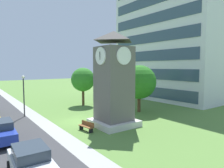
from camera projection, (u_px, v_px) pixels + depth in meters
name	position (u px, v px, depth m)	size (l,w,h in m)	color
ground_plane	(78.00, 122.00, 22.19)	(160.00, 160.00, 0.00)	#567F38
street_asphalt	(0.00, 135.00, 17.74)	(120.00, 7.20, 0.01)	#38383A
kerb_strip	(49.00, 127.00, 20.31)	(120.00, 1.60, 0.01)	#9E9E99
office_building	(177.00, 32.00, 39.48)	(20.31, 14.62, 25.60)	silver
clock_tower	(114.00, 84.00, 20.46)	(4.15, 4.15, 9.61)	#605B56
park_bench	(86.00, 126.00, 18.95)	(1.86, 0.79, 0.88)	brown
street_lamp	(24.00, 91.00, 24.28)	(0.36, 0.36, 5.01)	#333338
tree_by_building	(83.00, 80.00, 31.39)	(3.70, 3.70, 5.92)	#513823
tree_streetside	(139.00, 82.00, 26.79)	(4.52, 4.52, 6.29)	#513823
parked_car_blue	(1.00, 131.00, 16.22)	(4.54, 2.13, 1.69)	#23389E
parked_car_silver	(31.00, 162.00, 10.92)	(4.39, 2.18, 1.69)	silver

